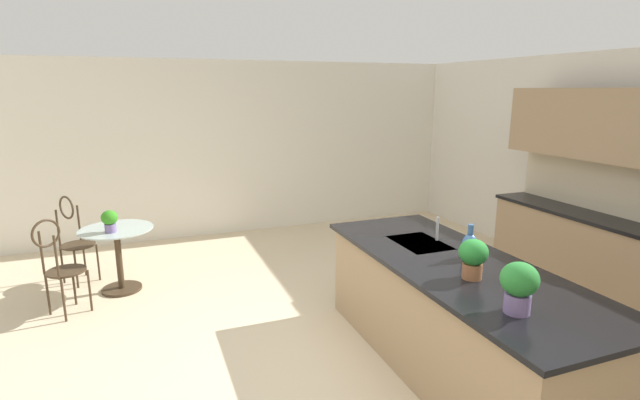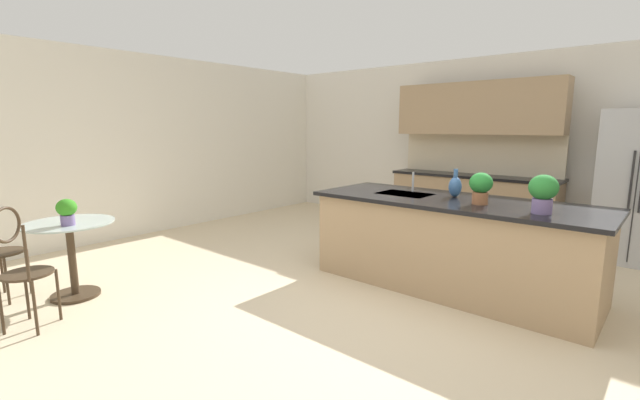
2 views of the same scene
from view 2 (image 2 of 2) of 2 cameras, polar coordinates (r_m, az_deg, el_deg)
ground_plane at (r=4.11m, az=7.93°, el=-13.73°), size 40.00×40.00×0.00m
wall_back at (r=7.14m, az=24.41°, el=6.66°), size 9.00×0.12×2.70m
wall_left_window at (r=7.04m, az=-22.57°, el=6.75°), size 0.12×7.80×2.70m
kitchen_island at (r=4.54m, az=17.12°, el=-5.58°), size 2.80×1.06×0.92m
back_counter_run at (r=6.93m, az=19.68°, el=-0.25°), size 2.44×0.64×1.52m
upper_cabinet_run at (r=6.82m, az=20.29°, el=11.45°), size 2.40×0.36×0.76m
refrigerator at (r=6.38m, az=36.90°, el=1.41°), size 0.84×0.75×1.84m
bistro_table at (r=4.75m, az=-30.35°, el=-6.04°), size 0.80×0.80×0.74m
chair_by_island at (r=4.15m, az=-35.22°, el=-6.86°), size 0.53×0.53×1.04m
sink_faucet at (r=4.82m, az=12.35°, el=2.38°), size 0.02×0.02×0.22m
potted_plant_on_table at (r=4.53m, az=-30.82°, el=-1.19°), size 0.17×0.17×0.25m
potted_plant_counter_near at (r=4.22m, az=20.75°, el=1.74°), size 0.21×0.21×0.30m
potted_plant_counter_far at (r=3.97m, az=27.74°, el=1.03°), size 0.23×0.23×0.33m
vase_on_counter at (r=4.58m, az=17.66°, el=1.76°), size 0.13×0.13×0.29m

